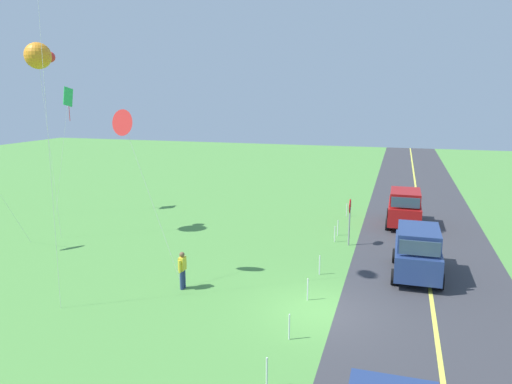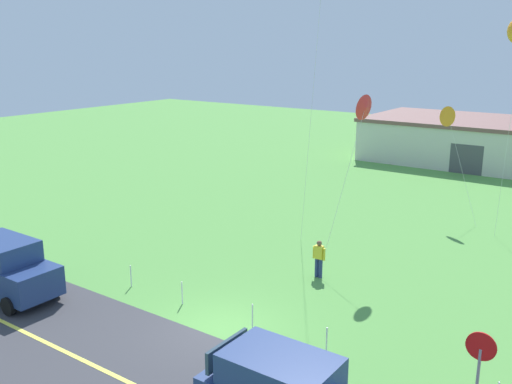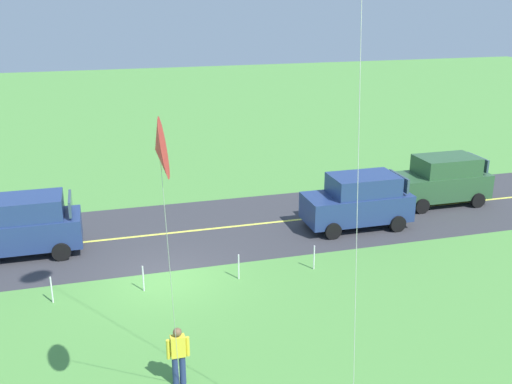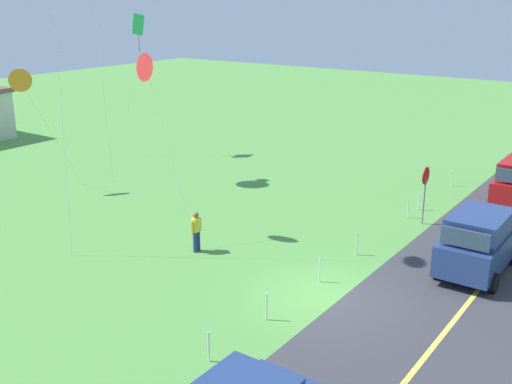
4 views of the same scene
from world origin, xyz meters
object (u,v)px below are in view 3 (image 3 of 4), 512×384
at_px(car_suv_foreground, 22,225).
at_px(kite_red_low, 160,150).
at_px(car_parked_west_near, 358,201).
at_px(person_adult_near, 178,354).
at_px(car_parked_west_far, 442,180).

distance_m(car_suv_foreground, kite_red_low, 13.90).
relative_size(car_suv_foreground, kite_red_low, 0.60).
distance_m(car_parked_west_near, kite_red_low, 15.65).
height_order(car_suv_foreground, kite_red_low, kite_red_low).
relative_size(car_parked_west_near, kite_red_low, 0.60).
xyz_separation_m(car_parked_west_near, person_adult_near, (8.83, 8.52, -0.29)).
relative_size(car_parked_west_far, kite_red_low, 0.60).
bearing_deg(kite_red_low, car_parked_west_far, -137.96).
distance_m(car_parked_west_far, car_parked_west_near, 5.19).
xyz_separation_m(car_suv_foreground, person_adult_near, (-4.39, 9.37, -0.29)).
height_order(car_parked_west_far, person_adult_near, car_parked_west_far).
relative_size(car_suv_foreground, car_parked_west_far, 1.00).
bearing_deg(kite_red_low, person_adult_near, -100.24).
bearing_deg(car_parked_west_far, person_adult_near, 36.36).
relative_size(car_parked_west_near, person_adult_near, 2.75).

